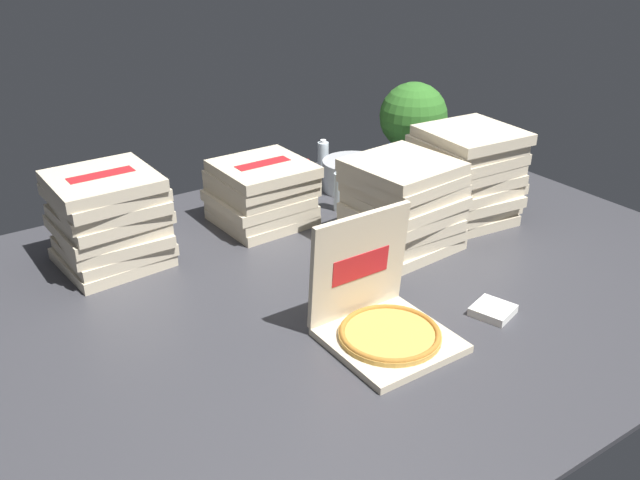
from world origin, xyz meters
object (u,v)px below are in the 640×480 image
at_px(potted_plant, 413,120).
at_px(water_bottle_3, 323,159).
at_px(ice_bucket, 353,175).
at_px(pizza_stack_right_mid, 466,175).
at_px(napkin_pile, 493,310).
at_px(water_bottle_1, 367,191).
at_px(water_bottle_2, 306,180).
at_px(water_bottle_0, 340,191).
at_px(water_bottle_4, 390,163).
at_px(open_pizza_box, 381,316).
at_px(pizza_stack_right_far, 403,204).
at_px(pizza_stack_right_near, 109,219).
at_px(pizza_stack_center_far, 261,193).

bearing_deg(potted_plant, water_bottle_3, 160.77).
bearing_deg(potted_plant, ice_bucket, -170.96).
bearing_deg(pizza_stack_right_mid, potted_plant, 68.60).
bearing_deg(napkin_pile, ice_bucket, 76.24).
bearing_deg(water_bottle_3, water_bottle_1, -99.45).
bearing_deg(ice_bucket, pizza_stack_right_mid, -71.51).
xyz_separation_m(pizza_stack_right_mid, water_bottle_2, (-0.48, 0.64, -0.13)).
height_order(water_bottle_0, water_bottle_1, same).
bearing_deg(water_bottle_1, water_bottle_4, 35.02).
xyz_separation_m(water_bottle_2, water_bottle_4, (0.52, -0.05, 0.00)).
bearing_deg(water_bottle_2, pizza_stack_right_mid, -52.98).
distance_m(open_pizza_box, water_bottle_1, 1.11).
relative_size(pizza_stack_right_far, ice_bucket, 1.39).
bearing_deg(water_bottle_4, water_bottle_1, -144.98).
xyz_separation_m(water_bottle_1, water_bottle_3, (0.08, 0.51, 0.00)).
bearing_deg(potted_plant, napkin_pile, -119.93).
bearing_deg(ice_bucket, water_bottle_0, -139.49).
relative_size(water_bottle_4, potted_plant, 0.42).
xyz_separation_m(pizza_stack_right_far, ice_bucket, (0.23, 0.67, -0.12)).
xyz_separation_m(pizza_stack_right_near, water_bottle_0, (1.11, -0.09, -0.10)).
relative_size(pizza_stack_right_near, water_bottle_1, 2.14).
bearing_deg(water_bottle_3, pizza_stack_right_mid, -75.15).
xyz_separation_m(pizza_stack_center_far, pizza_stack_right_mid, (0.82, -0.51, 0.07)).
bearing_deg(water_bottle_2, potted_plant, 3.44).
height_order(open_pizza_box, pizza_stack_right_far, open_pizza_box).
bearing_deg(water_bottle_3, water_bottle_2, -139.46).
relative_size(pizza_stack_right_mid, potted_plant, 0.94).
bearing_deg(pizza_stack_center_far, pizza_stack_right_far, -55.80).
distance_m(pizza_stack_right_far, pizza_stack_center_far, 0.68).
xyz_separation_m(pizza_stack_right_far, potted_plant, (0.70, 0.74, 0.08)).
distance_m(pizza_stack_right_near, water_bottle_4, 1.58).
distance_m(water_bottle_1, potted_plant, 0.70).
bearing_deg(pizza_stack_right_far, napkin_pile, -97.71).
bearing_deg(potted_plant, water_bottle_0, -159.00).
xyz_separation_m(water_bottle_4, potted_plant, (0.23, 0.09, 0.18)).
bearing_deg(water_bottle_1, ice_bucket, 67.59).
bearing_deg(pizza_stack_right_mid, pizza_stack_center_far, 148.31).
height_order(pizza_stack_right_mid, water_bottle_4, pizza_stack_right_mid).
relative_size(ice_bucket, water_bottle_0, 1.57).
xyz_separation_m(water_bottle_1, water_bottle_2, (-0.17, 0.29, 0.00)).
bearing_deg(pizza_stack_center_far, water_bottle_1, -17.56).
relative_size(pizza_stack_right_far, pizza_stack_center_far, 1.04).
height_order(water_bottle_1, water_bottle_3, same).
bearing_deg(open_pizza_box, water_bottle_0, 61.60).
bearing_deg(napkin_pile, water_bottle_2, 88.31).
bearing_deg(water_bottle_2, pizza_stack_center_far, -158.57).
xyz_separation_m(open_pizza_box, water_bottle_3, (0.73, 1.42, 0.01)).
relative_size(open_pizza_box, potted_plant, 0.88).
distance_m(pizza_stack_right_far, water_bottle_3, 0.94).
bearing_deg(potted_plant, pizza_stack_center_far, -170.72).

